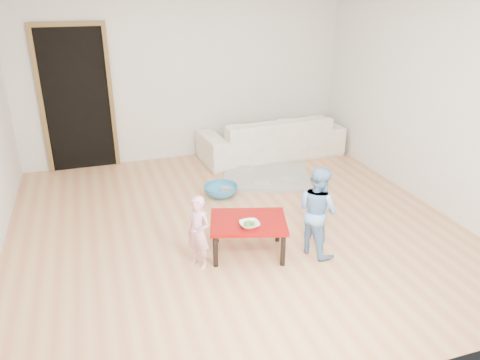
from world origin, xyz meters
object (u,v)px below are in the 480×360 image
bowl (250,225)px  sofa (271,137)px  basin (221,190)px  red_table (248,237)px  child_pink (198,233)px  child_blue (318,211)px

bowl → sofa: bearing=64.5°
sofa → basin: (-1.18, -1.21, -0.26)m
red_table → child_pink: size_ratio=1.02×
child_pink → red_table: bearing=62.3°
sofa → child_blue: bearing=73.4°
red_table → bowl: bearing=-103.7°
child_blue → basin: bearing=-2.2°
red_table → bowl: size_ratio=3.94×
sofa → basin: size_ratio=5.03×
sofa → child_pink: size_ratio=3.01×
sofa → red_table: sofa is taller
bowl → basin: size_ratio=0.43×
child_pink → child_blue: 1.22m
child_blue → basin: 1.79m
bowl → child_pink: child_pink is taller
sofa → red_table: bearing=59.8°
red_table → child_pink: (-0.54, -0.07, 0.18)m
sofa → bowl: 3.11m
sofa → basin: sofa is taller
red_table → child_blue: child_blue is taller
basin → bowl: bearing=-95.6°
bowl → child_pink: size_ratio=0.26×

